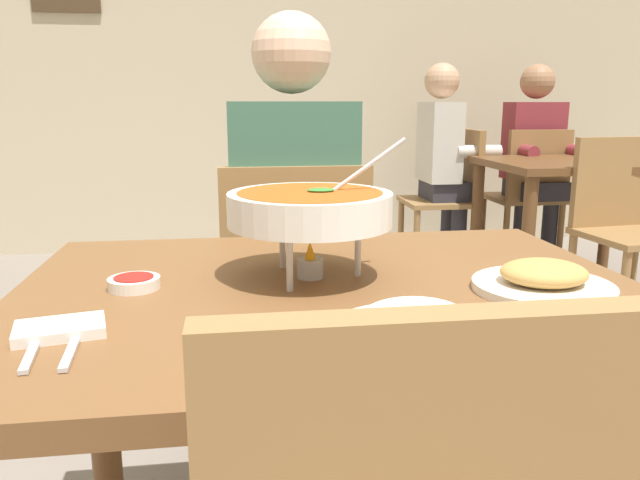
{
  "coord_description": "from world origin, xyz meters",
  "views": [
    {
      "loc": [
        -0.17,
        -1.04,
        1.07
      ],
      "look_at": [
        0.0,
        0.15,
        0.8
      ],
      "focal_mm": 34.46,
      "sensor_mm": 36.0,
      "label": 1
    }
  ],
  "objects_px": {
    "curry_bowl": "(310,209)",
    "rice_plate": "(415,326)",
    "chair_bg_right": "(621,218)",
    "chair_bg_left": "(530,189)",
    "sauce_dish": "(134,282)",
    "diner_main": "(292,213)",
    "chair_diner_main": "(294,293)",
    "dining_table_far": "(576,184)",
    "dining_table_main": "(332,348)",
    "appetizer_plate": "(543,280)",
    "patron_bg_left": "(535,153)",
    "chair_bg_middle": "(452,190)",
    "patron_bg_middle": "(445,154)"
  },
  "relations": [
    {
      "from": "diner_main",
      "to": "dining_table_far",
      "type": "height_order",
      "value": "diner_main"
    },
    {
      "from": "appetizer_plate",
      "to": "dining_table_far",
      "type": "relative_size",
      "value": 0.24
    },
    {
      "from": "sauce_dish",
      "to": "dining_table_far",
      "type": "bearing_deg",
      "value": 45.9
    },
    {
      "from": "diner_main",
      "to": "rice_plate",
      "type": "distance_m",
      "value": 1.02
    },
    {
      "from": "chair_bg_right",
      "to": "chair_bg_left",
      "type": "bearing_deg",
      "value": 88.02
    },
    {
      "from": "chair_bg_left",
      "to": "appetizer_plate",
      "type": "bearing_deg",
      "value": -116.44
    },
    {
      "from": "chair_diner_main",
      "to": "sauce_dish",
      "type": "height_order",
      "value": "chair_diner_main"
    },
    {
      "from": "chair_bg_left",
      "to": "chair_bg_right",
      "type": "xyz_separation_m",
      "value": [
        -0.04,
        -1.04,
        0.0
      ]
    },
    {
      "from": "chair_diner_main",
      "to": "dining_table_far",
      "type": "xyz_separation_m",
      "value": [
        1.77,
        1.49,
        0.11
      ]
    },
    {
      "from": "appetizer_plate",
      "to": "dining_table_main",
      "type": "bearing_deg",
      "value": 166.67
    },
    {
      "from": "diner_main",
      "to": "sauce_dish",
      "type": "xyz_separation_m",
      "value": [
        -0.35,
        -0.72,
        0.01
      ]
    },
    {
      "from": "chair_diner_main",
      "to": "chair_bg_left",
      "type": "relative_size",
      "value": 1.0
    },
    {
      "from": "rice_plate",
      "to": "appetizer_plate",
      "type": "xyz_separation_m",
      "value": [
        0.28,
        0.19,
        0.0
      ]
    },
    {
      "from": "diner_main",
      "to": "chair_bg_left",
      "type": "xyz_separation_m",
      "value": [
        1.77,
        2.0,
        -0.24
      ]
    },
    {
      "from": "dining_table_main",
      "to": "patron_bg_middle",
      "type": "xyz_separation_m",
      "value": [
        1.19,
        2.79,
        0.12
      ]
    },
    {
      "from": "rice_plate",
      "to": "dining_table_far",
      "type": "distance_m",
      "value": 3.01
    },
    {
      "from": "chair_bg_middle",
      "to": "chair_bg_right",
      "type": "distance_m",
      "value": 1.17
    },
    {
      "from": "chair_diner_main",
      "to": "diner_main",
      "type": "height_order",
      "value": "diner_main"
    },
    {
      "from": "dining_table_main",
      "to": "patron_bg_left",
      "type": "bearing_deg",
      "value": 57.1
    },
    {
      "from": "diner_main",
      "to": "chair_bg_left",
      "type": "relative_size",
      "value": 1.46
    },
    {
      "from": "rice_plate",
      "to": "chair_bg_left",
      "type": "relative_size",
      "value": 0.27
    },
    {
      "from": "chair_diner_main",
      "to": "appetizer_plate",
      "type": "relative_size",
      "value": 3.75
    },
    {
      "from": "sauce_dish",
      "to": "diner_main",
      "type": "bearing_deg",
      "value": 64.3
    },
    {
      "from": "dining_table_far",
      "to": "patron_bg_left",
      "type": "xyz_separation_m",
      "value": [
        0.04,
        0.58,
        0.13
      ]
    },
    {
      "from": "chair_bg_right",
      "to": "patron_bg_left",
      "type": "relative_size",
      "value": 0.69
    },
    {
      "from": "appetizer_plate",
      "to": "sauce_dish",
      "type": "xyz_separation_m",
      "value": [
        -0.7,
        0.11,
        -0.01
      ]
    },
    {
      "from": "chair_diner_main",
      "to": "patron_bg_left",
      "type": "xyz_separation_m",
      "value": [
        1.8,
        2.07,
        0.24
      ]
    },
    {
      "from": "appetizer_plate",
      "to": "patron_bg_left",
      "type": "xyz_separation_m",
      "value": [
        1.45,
        2.87,
        -0.02
      ]
    },
    {
      "from": "rice_plate",
      "to": "chair_diner_main",
      "type": "bearing_deg",
      "value": 94.18
    },
    {
      "from": "sauce_dish",
      "to": "chair_bg_left",
      "type": "relative_size",
      "value": 0.1
    },
    {
      "from": "diner_main",
      "to": "rice_plate",
      "type": "relative_size",
      "value": 5.46
    },
    {
      "from": "curry_bowl",
      "to": "patron_bg_middle",
      "type": "height_order",
      "value": "patron_bg_middle"
    },
    {
      "from": "dining_table_far",
      "to": "patron_bg_left",
      "type": "distance_m",
      "value": 0.59
    },
    {
      "from": "sauce_dish",
      "to": "chair_bg_left",
      "type": "distance_m",
      "value": 3.45
    },
    {
      "from": "chair_bg_middle",
      "to": "curry_bowl",
      "type": "bearing_deg",
      "value": -115.1
    },
    {
      "from": "curry_bowl",
      "to": "chair_bg_middle",
      "type": "xyz_separation_m",
      "value": [
        1.27,
        2.71,
        -0.37
      ]
    },
    {
      "from": "patron_bg_left",
      "to": "chair_bg_right",
      "type": "bearing_deg",
      "value": -93.86
    },
    {
      "from": "curry_bowl",
      "to": "rice_plate",
      "type": "xyz_separation_m",
      "value": [
        0.1,
        -0.33,
        -0.11
      ]
    },
    {
      "from": "chair_diner_main",
      "to": "chair_bg_right",
      "type": "bearing_deg",
      "value": 29.92
    },
    {
      "from": "patron_bg_left",
      "to": "patron_bg_middle",
      "type": "xyz_separation_m",
      "value": [
        -0.62,
        0.0,
        0.0
      ]
    },
    {
      "from": "rice_plate",
      "to": "patron_bg_left",
      "type": "relative_size",
      "value": 0.18
    },
    {
      "from": "chair_bg_middle",
      "to": "chair_diner_main",
      "type": "bearing_deg",
      "value": -121.12
    },
    {
      "from": "chair_bg_right",
      "to": "patron_bg_middle",
      "type": "bearing_deg",
      "value": 116.81
    },
    {
      "from": "appetizer_plate",
      "to": "dining_table_far",
      "type": "distance_m",
      "value": 2.7
    },
    {
      "from": "chair_bg_left",
      "to": "chair_diner_main",
      "type": "bearing_deg",
      "value": -130.95
    },
    {
      "from": "chair_bg_left",
      "to": "patron_bg_left",
      "type": "xyz_separation_m",
      "value": [
        0.04,
        0.03,
        0.24
      ]
    },
    {
      "from": "dining_table_main",
      "to": "chair_bg_right",
      "type": "xyz_separation_m",
      "value": [
        1.73,
        1.71,
        -0.12
      ]
    },
    {
      "from": "appetizer_plate",
      "to": "chair_bg_right",
      "type": "relative_size",
      "value": 0.27
    },
    {
      "from": "chair_bg_middle",
      "to": "chair_bg_left",
      "type": "bearing_deg",
      "value": -2.17
    },
    {
      "from": "dining_table_main",
      "to": "appetizer_plate",
      "type": "relative_size",
      "value": 4.63
    }
  ]
}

